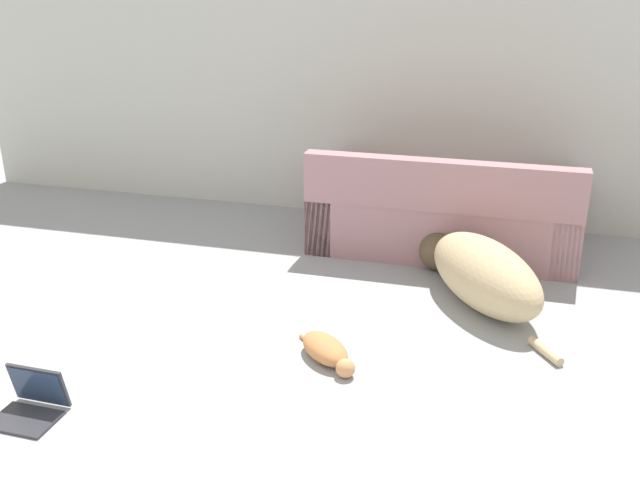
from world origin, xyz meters
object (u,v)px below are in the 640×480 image
cat (327,351)px  laptop_open (33,400)px  dog (480,272)px  couch (443,216)px

cat → laptop_open: (-1.27, -0.86, 0.01)m
dog → cat: 1.26m
couch → dog: 0.95m
dog → couch: bearing=-13.6°
cat → laptop_open: laptop_open is taller
dog → cat: bearing=107.4°
couch → cat: size_ratio=4.52×
dog → laptop_open: size_ratio=4.41×
dog → cat: dog is taller
couch → dog: (0.34, -0.88, -0.06)m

